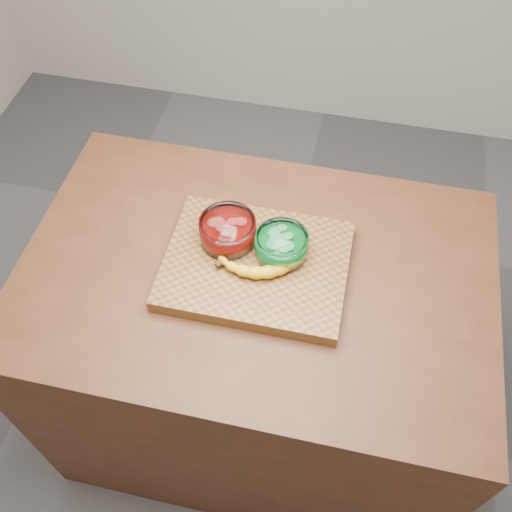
# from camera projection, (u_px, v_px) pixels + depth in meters

# --- Properties ---
(ground) EXTENTS (3.50, 3.50, 0.00)m
(ground) POSITION_uv_depth(u_px,v_px,m) (256.00, 407.00, 2.16)
(ground) COLOR #555559
(ground) RESTS_ON ground
(counter) EXTENTS (1.20, 0.80, 0.90)m
(counter) POSITION_uv_depth(u_px,v_px,m) (256.00, 352.00, 1.80)
(counter) COLOR #4F2B17
(counter) RESTS_ON ground
(cutting_board) EXTENTS (0.45, 0.35, 0.04)m
(cutting_board) POSITION_uv_depth(u_px,v_px,m) (256.00, 266.00, 1.42)
(cutting_board) COLOR brown
(cutting_board) RESTS_ON counter
(bowl_red) EXTENTS (0.14, 0.14, 0.07)m
(bowl_red) POSITION_uv_depth(u_px,v_px,m) (228.00, 231.00, 1.42)
(bowl_red) COLOR white
(bowl_red) RESTS_ON cutting_board
(bowl_green) EXTENTS (0.13, 0.13, 0.06)m
(bowl_green) POSITION_uv_depth(u_px,v_px,m) (282.00, 245.00, 1.39)
(bowl_green) COLOR white
(bowl_green) RESTS_ON cutting_board
(banana) EXTENTS (0.24, 0.16, 0.04)m
(banana) POSITION_uv_depth(u_px,v_px,m) (263.00, 257.00, 1.39)
(banana) COLOR gold
(banana) RESTS_ON cutting_board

